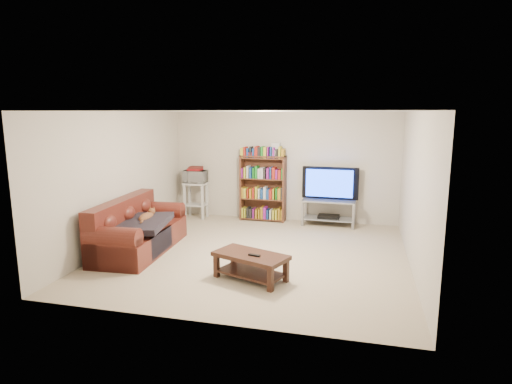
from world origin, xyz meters
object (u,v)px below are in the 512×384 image
(sofa, at_px, (136,233))
(coffee_table, at_px, (251,262))
(tv_stand, at_px, (329,208))
(bookshelf, at_px, (263,187))

(sofa, bearing_deg, coffee_table, -22.61)
(coffee_table, xyz_separation_m, tv_stand, (0.85, 3.33, 0.11))
(tv_stand, bearing_deg, sofa, -138.84)
(coffee_table, bearing_deg, bookshelf, 120.85)
(sofa, bearing_deg, tv_stand, 35.69)
(tv_stand, distance_m, bookshelf, 1.51)
(bookshelf, bearing_deg, coffee_table, -78.94)
(sofa, distance_m, coffee_table, 2.41)
(sofa, height_order, bookshelf, bookshelf)
(sofa, distance_m, bookshelf, 3.14)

